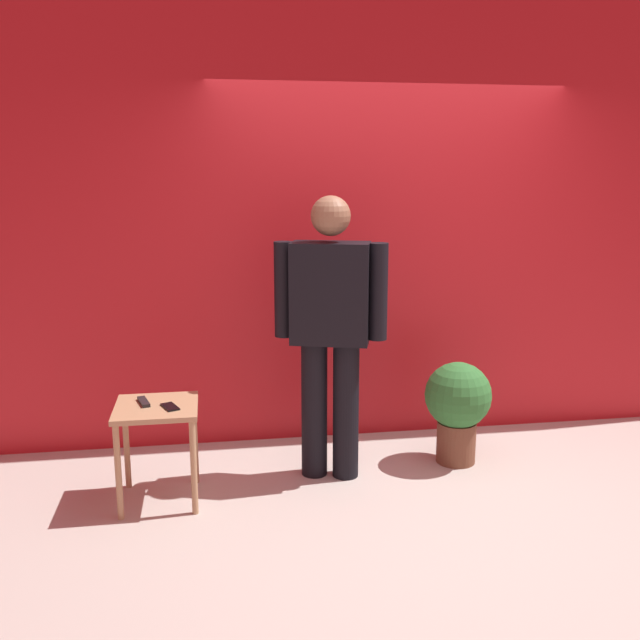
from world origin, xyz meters
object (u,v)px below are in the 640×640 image
at_px(potted_plant, 458,404).
at_px(cell_phone, 170,407).
at_px(standing_person, 330,324).
at_px(tv_remote, 144,402).
at_px(side_table, 157,422).

bearing_deg(potted_plant, cell_phone, -170.37).
bearing_deg(potted_plant, standing_person, -175.44).
xyz_separation_m(standing_person, tv_remote, (-1.13, -0.14, -0.39)).
bearing_deg(cell_phone, standing_person, -8.33).
relative_size(cell_phone, tv_remote, 0.85).
relative_size(standing_person, side_table, 3.01).
bearing_deg(cell_phone, potted_plant, -12.75).
xyz_separation_m(cell_phone, potted_plant, (1.84, 0.31, -0.19)).
relative_size(tv_remote, potted_plant, 0.25).
bearing_deg(side_table, standing_person, 10.18).
bearing_deg(side_table, cell_phone, -33.41).
height_order(standing_person, potted_plant, standing_person).
bearing_deg(standing_person, side_table, -169.82).
distance_m(standing_person, side_table, 1.19).
bearing_deg(tv_remote, standing_person, -8.64).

